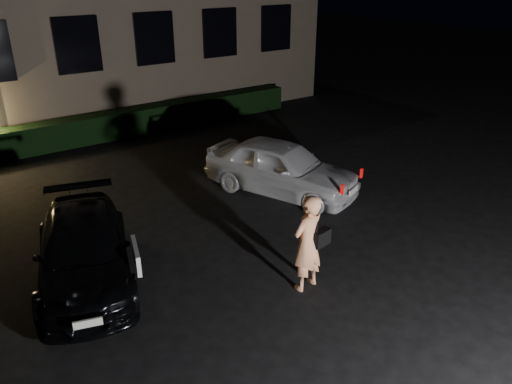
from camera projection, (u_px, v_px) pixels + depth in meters
ground at (306, 299)px, 8.61m from camera, size 80.00×80.00×0.00m
hedge at (94, 128)px, 16.18m from camera, size 15.00×0.70×0.85m
sedan at (84, 250)px, 8.99m from camera, size 2.69×4.25×1.15m
hatch at (281, 167)px, 12.41m from camera, size 2.92×4.26×1.35m
man at (308, 243)px, 8.57m from camera, size 0.79×0.53×1.80m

